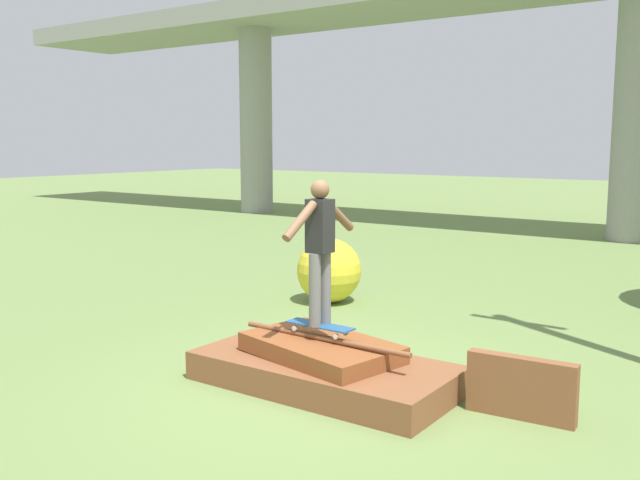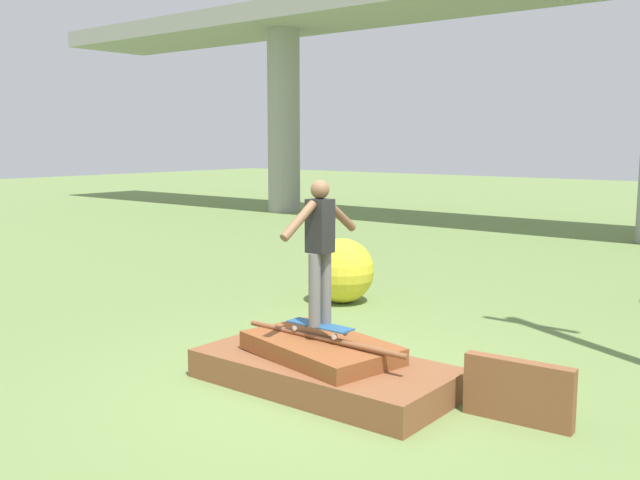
{
  "view_description": "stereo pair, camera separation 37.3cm",
  "coord_description": "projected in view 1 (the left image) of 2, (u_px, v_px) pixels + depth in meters",
  "views": [
    {
      "loc": [
        4.0,
        -5.6,
        2.46
      ],
      "look_at": [
        -0.09,
        0.06,
        1.48
      ],
      "focal_mm": 40.0,
      "sensor_mm": 36.0,
      "label": 1
    },
    {
      "loc": [
        4.3,
        -5.37,
        2.46
      ],
      "look_at": [
        -0.09,
        0.06,
        1.48
      ],
      "focal_mm": 40.0,
      "sensor_mm": 36.0,
      "label": 2
    }
  ],
  "objects": [
    {
      "name": "ground_plane",
      "position": [
        324.0,
        387.0,
        7.16
      ],
      "size": [
        80.0,
        80.0,
        0.0
      ],
      "primitive_type": "plane",
      "color": "olive"
    },
    {
      "name": "scrap_pile",
      "position": [
        323.0,
        367.0,
        7.14
      ],
      "size": [
        2.64,
        1.28,
        0.53
      ],
      "color": "brown",
      "rests_on": "ground_plane"
    },
    {
      "name": "scrap_plank_loose",
      "position": [
        521.0,
        388.0,
        6.32
      ],
      "size": [
        0.97,
        0.21,
        0.56
      ],
      "color": "brown",
      "rests_on": "ground_plane"
    },
    {
      "name": "skateboard",
      "position": [
        320.0,
        326.0,
        7.17
      ],
      "size": [
        0.74,
        0.21,
        0.09
      ],
      "color": "#23517F",
      "rests_on": "scrap_pile"
    },
    {
      "name": "skater",
      "position": [
        320.0,
        243.0,
        7.05
      ],
      "size": [
        0.22,
        1.11,
        1.46
      ],
      "color": "slate",
      "rests_on": "skateboard"
    },
    {
      "name": "bush_yellow_flowering",
      "position": [
        329.0,
        270.0,
        10.83
      ],
      "size": [
        0.99,
        0.99,
        0.99
      ],
      "color": "gold",
      "rests_on": "ground_plane"
    }
  ]
}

